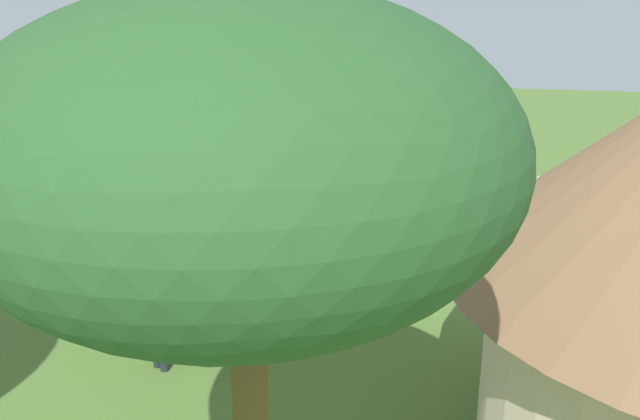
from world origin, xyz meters
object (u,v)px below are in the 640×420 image
(zebra_by_umbrella, at_px, (582,206))
(zebra_nearest_camera, at_px, (371,226))
(patio_chair_near_lawn, at_px, (281,287))
(acacia_tree_left_background, at_px, (241,157))
(striped_lounge_chair, at_px, (322,226))
(patio_chair_west_end, at_px, (155,245))
(guest_beside_umbrella, at_px, (156,300))
(standing_watcher, at_px, (483,159))
(shade_umbrella, at_px, (207,127))
(patio_dining_table, at_px, (214,255))

(zebra_by_umbrella, bearing_deg, zebra_nearest_camera, -34.97)
(patio_chair_near_lawn, height_order, zebra_nearest_camera, zebra_nearest_camera)
(acacia_tree_left_background, bearing_deg, striped_lounge_chair, -83.21)
(patio_chair_west_end, xyz_separation_m, zebra_by_umbrella, (-6.67, -1.64, 0.50))
(guest_beside_umbrella, bearing_deg, zebra_nearest_camera, -98.52)
(zebra_by_umbrella, bearing_deg, striped_lounge_chair, -62.88)
(striped_lounge_chair, bearing_deg, standing_watcher, 117.18)
(zebra_nearest_camera, bearing_deg, patio_chair_west_end, 145.64)
(shade_umbrella, xyz_separation_m, striped_lounge_chair, (-1.17, -2.53, -2.34))
(patio_dining_table, distance_m, zebra_by_umbrella, 5.94)
(patio_chair_near_lawn, bearing_deg, acacia_tree_left_background, -141.65)
(patio_dining_table, bearing_deg, patio_chair_west_end, -25.76)
(acacia_tree_left_background, bearing_deg, guest_beside_umbrella, -58.04)
(shade_umbrella, bearing_deg, patio_dining_table, 0.00)
(zebra_by_umbrella, bearing_deg, acacia_tree_left_background, 7.83)
(zebra_nearest_camera, relative_size, acacia_tree_left_background, 0.39)
(patio_dining_table, distance_m, acacia_tree_left_background, 6.66)
(zebra_by_umbrella, relative_size, acacia_tree_left_background, 0.40)
(patio_dining_table, bearing_deg, shade_umbrella, 0.00)
(guest_beside_umbrella, relative_size, zebra_nearest_camera, 0.86)
(patio_dining_table, xyz_separation_m, standing_watcher, (-4.04, -4.73, 0.40))
(patio_dining_table, relative_size, patio_chair_west_end, 1.75)
(zebra_by_umbrella, bearing_deg, patio_chair_west_end, -44.72)
(acacia_tree_left_background, bearing_deg, zebra_nearest_camera, -91.02)
(acacia_tree_left_background, bearing_deg, patio_chair_near_lawn, -78.78)
(shade_umbrella, distance_m, guest_beside_umbrella, 2.64)
(shade_umbrella, xyz_separation_m, acacia_tree_left_background, (-2.13, 5.52, 1.12))
(shade_umbrella, distance_m, patio_dining_table, 1.93)
(shade_umbrella, relative_size, zebra_nearest_camera, 2.26)
(patio_chair_near_lawn, distance_m, zebra_nearest_camera, 1.80)
(shade_umbrella, xyz_separation_m, patio_dining_table, (0.00, 0.00, -1.93))
(guest_beside_umbrella, xyz_separation_m, acacia_tree_left_background, (-2.17, 3.47, 2.78))
(shade_umbrella, relative_size, patio_dining_table, 2.61)
(patio_chair_near_lawn, relative_size, striped_lounge_chair, 1.02)
(striped_lounge_chair, relative_size, acacia_tree_left_background, 0.19)
(patio_chair_west_end, bearing_deg, patio_chair_near_lawn, 89.31)
(guest_beside_umbrella, xyz_separation_m, zebra_nearest_camera, (-2.28, -2.82, 0.05))
(striped_lounge_chair, bearing_deg, patio_chair_near_lawn, -10.62)
(shade_umbrella, height_order, patio_dining_table, shade_umbrella)
(patio_chair_near_lawn, xyz_separation_m, zebra_by_umbrella, (-4.36, -2.78, 0.50))
(zebra_nearest_camera, bearing_deg, patio_chair_near_lawn, -166.63)
(patio_dining_table, height_order, zebra_nearest_camera, zebra_nearest_camera)
(striped_lounge_chair, height_order, acacia_tree_left_background, acacia_tree_left_background)
(shade_umbrella, bearing_deg, striped_lounge_chair, -114.79)
(patio_chair_near_lawn, bearing_deg, zebra_by_umbrella, -30.33)
(shade_umbrella, relative_size, patio_chair_near_lawn, 4.55)
(patio_chair_near_lawn, xyz_separation_m, acacia_tree_left_background, (-0.98, 4.93, 3.19))
(patio_chair_near_lawn, xyz_separation_m, patio_chair_west_end, (2.31, -1.15, 0.00))
(patio_chair_west_end, xyz_separation_m, guest_beside_umbrella, (-1.12, 2.61, 0.41))
(patio_dining_table, relative_size, zebra_nearest_camera, 0.87)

